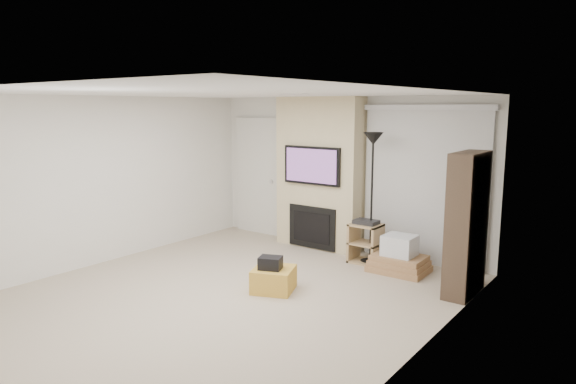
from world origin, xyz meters
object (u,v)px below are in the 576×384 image
Objects in this scene: floor_lamp at (373,161)px; ottoman at (274,279)px; box_stack at (399,258)px; av_stand at (366,240)px; bookshelf at (467,224)px.

ottoman is at bearing -103.38° from floor_lamp.
box_stack reaches higher than ottoman.
floor_lamp is 1.21m from av_stand.
box_stack is 1.28m from bookshelf.
av_stand reaches higher than box_stack.
bookshelf is at bearing -14.77° from av_stand.
bookshelf is at bearing -17.49° from box_stack.
box_stack is (0.60, -0.11, -0.14)m from av_stand.
ottoman is 1.94m from box_stack.
box_stack is (0.97, 1.68, 0.05)m from ottoman.
bookshelf reaches higher than ottoman.
av_stand is at bearing 78.32° from ottoman.
ottoman is 1.83m from av_stand.
box_stack is at bearing 59.99° from ottoman.
floor_lamp is 2.99× the size of av_stand.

